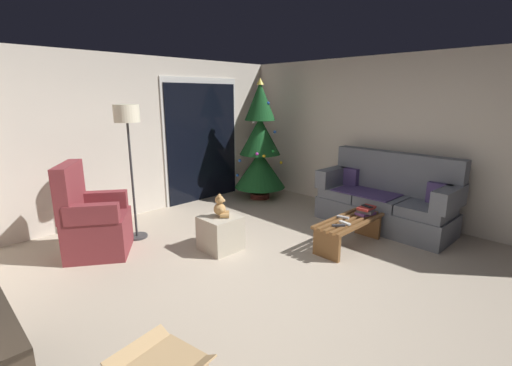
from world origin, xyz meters
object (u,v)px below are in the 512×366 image
at_px(remote_silver, 343,217).
at_px(teddy_bear_honey, 221,207).
at_px(armchair, 93,222).
at_px(coffee_table, 349,228).
at_px(ottoman, 220,233).
at_px(floor_lamp, 128,127).
at_px(book_stack, 366,211).
at_px(remote_white, 345,223).
at_px(remote_graphite, 339,225).
at_px(christmas_tree, 260,147).
at_px(couch, 386,200).
at_px(cell_phone, 367,206).

bearing_deg(remote_silver, teddy_bear_honey, 130.36).
bearing_deg(armchair, coffee_table, -40.60).
relative_size(armchair, ottoman, 2.57).
bearing_deg(floor_lamp, armchair, -167.80).
bearing_deg(book_stack, remote_white, 179.78).
bearing_deg(remote_graphite, remote_silver, -26.90).
relative_size(book_stack, christmas_tree, 0.12).
distance_m(coffee_table, remote_silver, 0.16).
xyz_separation_m(ottoman, teddy_bear_honey, (0.01, -0.01, 0.34)).
relative_size(christmas_tree, floor_lamp, 1.23).
bearing_deg(couch, ottoman, 155.12).
bearing_deg(armchair, cell_phone, -37.61).
xyz_separation_m(christmas_tree, floor_lamp, (-2.56, -0.17, 0.54)).
distance_m(remote_graphite, teddy_bear_honey, 1.45).
distance_m(couch, christmas_tree, 2.42).
relative_size(book_stack, ottoman, 0.62).
height_order(couch, remote_graphite, couch).
distance_m(remote_white, floor_lamp, 2.99).
relative_size(couch, ottoman, 4.45).
xyz_separation_m(remote_white, remote_graphite, (-0.13, 0.01, 0.00)).
xyz_separation_m(book_stack, teddy_bear_honey, (-1.54, 1.12, 0.13)).
relative_size(couch, cell_phone, 13.58).
relative_size(coffee_table, book_stack, 4.04).
xyz_separation_m(remote_silver, floor_lamp, (-1.80, 2.10, 1.13)).
bearing_deg(floor_lamp, remote_white, -53.93).
xyz_separation_m(coffee_table, remote_graphite, (-0.31, -0.04, 0.13)).
height_order(book_stack, ottoman, book_stack).
height_order(coffee_table, cell_phone, cell_phone).
distance_m(christmas_tree, floor_lamp, 2.63).
relative_size(christmas_tree, teddy_bear_honey, 7.70).
bearing_deg(remote_white, christmas_tree, -102.37).
distance_m(remote_silver, armchair, 3.10).
distance_m(armchair, floor_lamp, 1.26).
xyz_separation_m(remote_silver, teddy_bear_honey, (-1.21, 0.99, 0.18)).
relative_size(couch, remote_white, 12.54).
distance_m(remote_silver, teddy_bear_honey, 1.57).
height_order(remote_graphite, armchair, armchair).
xyz_separation_m(remote_silver, armchair, (-2.39, 1.97, 0.03)).
bearing_deg(ottoman, teddy_bear_honey, -41.37).
bearing_deg(ottoman, couch, -24.88).
relative_size(cell_phone, armchair, 0.13).
relative_size(remote_white, floor_lamp, 0.09).
relative_size(christmas_tree, ottoman, 4.99).
relative_size(remote_graphite, teddy_bear_honey, 0.55).
xyz_separation_m(couch, coffee_table, (-1.04, -0.03, -0.15)).
xyz_separation_m(couch, teddy_bear_honey, (-2.27, 1.05, 0.15)).
height_order(couch, teddy_bear_honey, couch).
bearing_deg(remote_silver, armchair, 130.12).
bearing_deg(couch, remote_graphite, -177.14).
height_order(remote_silver, book_stack, book_stack).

